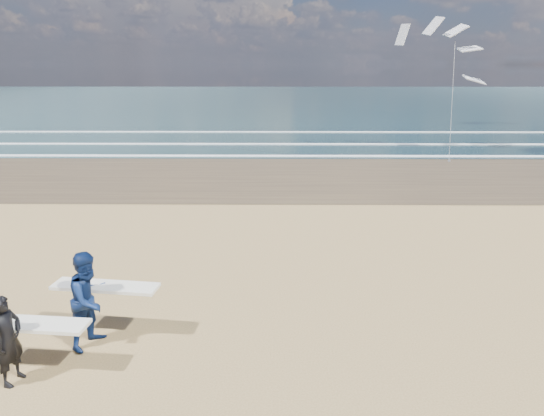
{
  "coord_description": "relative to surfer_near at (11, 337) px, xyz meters",
  "views": [
    {
      "loc": [
        3.38,
        -7.0,
        5.5
      ],
      "look_at": [
        3.26,
        6.0,
        1.65
      ],
      "focal_mm": 32.0,
      "sensor_mm": 36.0,
      "label": 1
    }
  ],
  "objects": [
    {
      "name": "ocean",
      "position": [
        21.31,
        71.48,
        -0.86
      ],
      "size": [
        220.0,
        100.0,
        0.02
      ],
      "primitive_type": "cube",
      "color": "#172E33",
      "rests_on": "ground"
    },
    {
      "name": "foam_breakers",
      "position": [
        21.31,
        27.58,
        -0.82
      ],
      "size": [
        220.0,
        11.7,
        0.05
      ],
      "color": "white",
      "rests_on": "ground"
    },
    {
      "name": "surfer_near",
      "position": [
        0.0,
        0.0,
        0.0
      ],
      "size": [
        2.24,
        1.05,
        1.7
      ],
      "color": "black",
      "rests_on": "ground"
    },
    {
      "name": "surfer_far",
      "position": [
        0.98,
        1.22,
        0.14
      ],
      "size": [
        2.25,
        1.34,
        2.0
      ],
      "color": "#0E2150",
      "rests_on": "ground"
    },
    {
      "name": "kite_1",
      "position": [
        15.57,
        23.47,
        4.28
      ],
      "size": [
        6.56,
        4.82,
        8.82
      ],
      "color": "slate",
      "rests_on": "ground"
    }
  ]
}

